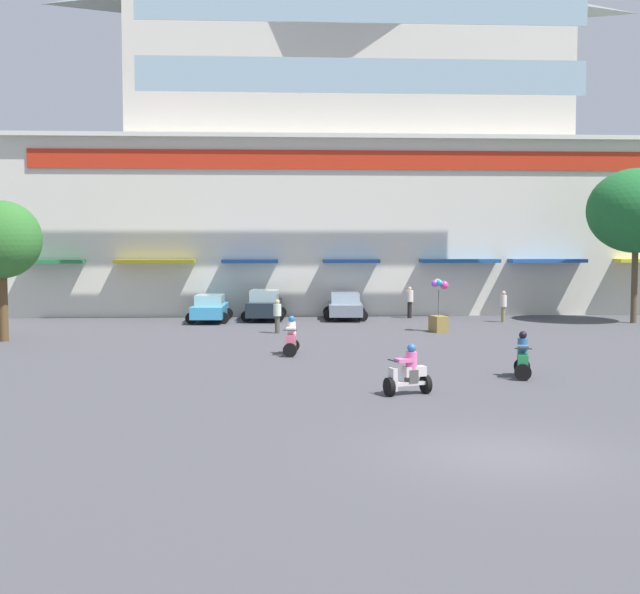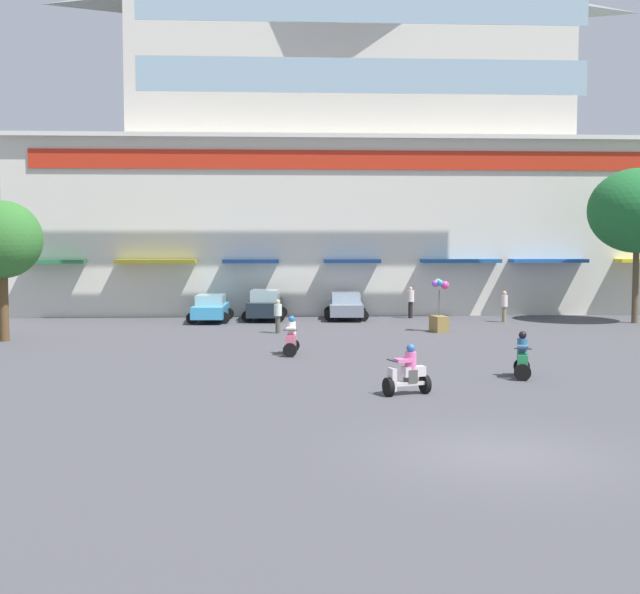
{
  "view_description": "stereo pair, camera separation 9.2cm",
  "coord_description": "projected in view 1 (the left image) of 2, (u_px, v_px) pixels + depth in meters",
  "views": [
    {
      "loc": [
        -4.62,
        -16.44,
        4.38
      ],
      "look_at": [
        -2.85,
        14.06,
        2.22
      ],
      "focal_mm": 47.0,
      "sensor_mm": 36.0,
      "label": 1
    },
    {
      "loc": [
        -4.53,
        -16.45,
        4.38
      ],
      "look_at": [
        -2.85,
        14.06,
        2.22
      ],
      "focal_mm": 47.0,
      "sensor_mm": 36.0,
      "label": 2
    }
  ],
  "objects": [
    {
      "name": "balloon_vendor_cart",
      "position": [
        439.0,
        312.0,
        39.0
      ],
      "size": [
        0.86,
        1.03,
        2.48
      ],
      "color": "olive",
      "rests_on": "ground"
    },
    {
      "name": "colonial_building",
      "position": [
        346.0,
        156.0,
        51.76
      ],
      "size": [
        38.66,
        15.38,
        21.54
      ],
      "color": "silver",
      "rests_on": "ground"
    },
    {
      "name": "parked_car_0",
      "position": [
        210.0,
        308.0,
        43.78
      ],
      "size": [
        2.32,
        4.09,
        1.41
      ],
      "color": "#3A98CB",
      "rests_on": "ground"
    },
    {
      "name": "plaza_tree_1",
      "position": [
        636.0,
        211.0,
        42.73
      ],
      "size": [
        4.96,
        4.99,
        7.93
      ],
      "color": "brown",
      "rests_on": "ground"
    },
    {
      "name": "pedestrian_1",
      "position": [
        410.0,
        300.0,
        45.69
      ],
      "size": [
        0.54,
        0.54,
        1.72
      ],
      "color": "black",
      "rests_on": "ground"
    },
    {
      "name": "scooter_rider_2",
      "position": [
        523.0,
        359.0,
        26.27
      ],
      "size": [
        0.87,
        1.47,
        1.46
      ],
      "color": "black",
      "rests_on": "ground"
    },
    {
      "name": "ground_plane",
      "position": [
        401.0,
        361.0,
        29.9
      ],
      "size": [
        128.0,
        128.0,
        0.0
      ],
      "primitive_type": "plane",
      "color": "#47464C"
    },
    {
      "name": "parked_car_1",
      "position": [
        264.0,
        305.0,
        44.68
      ],
      "size": [
        2.44,
        4.11,
        1.61
      ],
      "color": "#1C262F",
      "rests_on": "ground"
    },
    {
      "name": "scooter_rider_4",
      "position": [
        408.0,
        374.0,
        23.38
      ],
      "size": [
        1.39,
        0.91,
        1.43
      ],
      "color": "black",
      "rests_on": "ground"
    },
    {
      "name": "plaza_tree_0",
      "position": [
        1.0,
        240.0,
        35.24
      ],
      "size": [
        3.35,
        3.04,
        5.95
      ],
      "color": "brown",
      "rests_on": "ground"
    },
    {
      "name": "pedestrian_0",
      "position": [
        277.0,
        314.0,
        38.42
      ],
      "size": [
        0.46,
        0.46,
        1.56
      ],
      "color": "#4D4F43",
      "rests_on": "ground"
    },
    {
      "name": "pedestrian_2",
      "position": [
        503.0,
        304.0,
        43.49
      ],
      "size": [
        0.37,
        0.37,
        1.63
      ],
      "color": "#7B7754",
      "rests_on": "ground"
    },
    {
      "name": "scooter_rider_0",
      "position": [
        291.0,
        339.0,
        31.41
      ],
      "size": [
        0.67,
        1.52,
        1.46
      ],
      "color": "black",
      "rests_on": "ground"
    },
    {
      "name": "parked_car_2",
      "position": [
        345.0,
        306.0,
        45.04
      ],
      "size": [
        2.48,
        4.01,
        1.43
      ],
      "color": "gray",
      "rests_on": "ground"
    }
  ]
}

